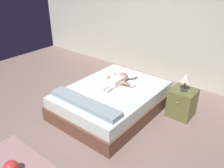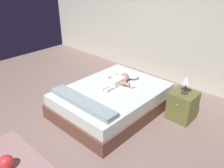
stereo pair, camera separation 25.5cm
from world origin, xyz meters
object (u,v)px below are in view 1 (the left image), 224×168
object	(u,v)px
baby	(118,81)
lamp	(186,78)
nightstand	(182,103)
toy_ball	(11,168)
pillow	(124,73)
bed	(112,100)
toothbrush	(133,87)

from	to	relation	value
baby	lamp	distance (m)	1.19
nightstand	toy_ball	xyz separation A→B (m)	(-1.13, -2.59, -0.15)
nightstand	toy_ball	bearing A→B (deg)	-113.58
baby	toy_ball	bearing A→B (deg)	-91.03
pillow	baby	xyz separation A→B (m)	(0.10, -0.34, -0.01)
baby	lamp	world-z (taller)	lamp
bed	toothbrush	bearing A→B (deg)	49.97
bed	toothbrush	world-z (taller)	toothbrush
pillow	toy_ball	size ratio (longest dim) A/B	2.82
pillow	lamp	xyz separation A→B (m)	(1.19, 0.08, 0.21)
baby	toothbrush	distance (m)	0.31
pillow	lamp	distance (m)	1.21
nightstand	baby	bearing A→B (deg)	-158.85
toothbrush	baby	bearing A→B (deg)	-164.29
lamp	baby	bearing A→B (deg)	-158.85
baby	nightstand	size ratio (longest dim) A/B	1.29
pillow	toy_ball	distance (m)	2.55
bed	pillow	world-z (taller)	pillow
baby	nightstand	bearing A→B (deg)	21.15
toothbrush	nightstand	world-z (taller)	nightstand
toothbrush	toy_ball	world-z (taller)	toothbrush
bed	nightstand	bearing A→B (deg)	31.28
toy_ball	toothbrush	bearing A→B (deg)	81.68
pillow	nightstand	xyz separation A→B (m)	(1.19, 0.08, -0.27)
toy_ball	bed	bearing A→B (deg)	87.72
bed	baby	distance (m)	0.37
pillow	lamp	size ratio (longest dim) A/B	1.76
lamp	toy_ball	xyz separation A→B (m)	(-1.13, -2.59, -0.62)
pillow	lamp	bearing A→B (deg)	3.77
baby	toothbrush	xyz separation A→B (m)	(0.29, 0.08, -0.06)
bed	lamp	size ratio (longest dim) A/B	6.35
baby	nightstand	world-z (taller)	baby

